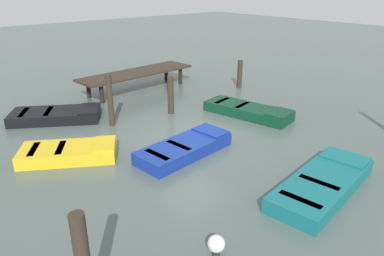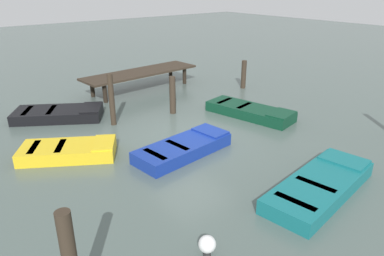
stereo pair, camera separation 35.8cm
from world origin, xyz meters
The scene contains 11 objects.
ground_plane centered at (0.00, 0.00, 0.00)m, with size 80.00×80.00×0.00m, color #4C5B56.
dock_segment centered at (1.74, 6.31, 0.84)m, with size 6.12×2.09×0.95m.
rowboat_blue centered at (-1.03, -0.87, 0.22)m, with size 3.39×1.59×0.46m.
rowboat_dark_green centered at (3.20, 0.19, 0.22)m, with size 1.95×3.78×0.46m.
rowboat_yellow centered at (-3.99, 1.22, 0.22)m, with size 3.14×2.63×0.46m.
rowboat_black centered at (-3.02, 4.78, 0.22)m, with size 3.64×3.06×0.46m.
rowboat_teal centered at (0.36, -4.93, 0.22)m, with size 3.96×1.87×0.46m.
mooring_piling_near_left centered at (-1.61, 2.85, 1.00)m, with size 0.21×0.21×2.00m, color #33281E.
mooring_piling_mid_left centered at (6.04, 3.30, 0.71)m, with size 0.25×0.25×1.43m, color #33281E.
mooring_piling_center centered at (0.95, 2.47, 0.79)m, with size 0.26×0.26×1.57m, color #33281E.
marker_buoy centered at (-3.50, -4.86, 0.29)m, with size 0.36×0.36×0.48m.
Camera 2 is at (-7.32, -9.16, 5.17)m, focal length 33.64 mm.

